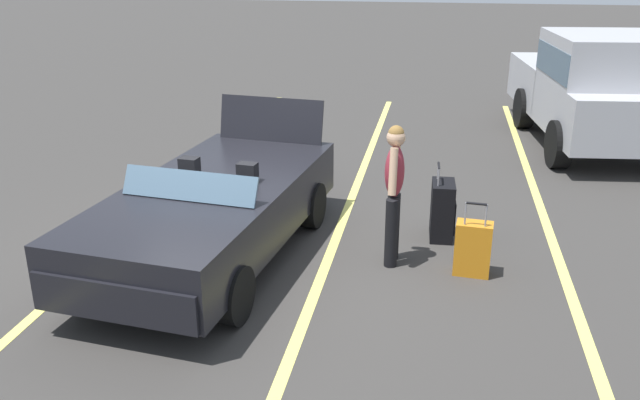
{
  "coord_description": "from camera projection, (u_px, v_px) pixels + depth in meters",
  "views": [
    {
      "loc": [
        6.92,
        2.52,
        3.48
      ],
      "look_at": [
        -0.2,
        1.23,
        0.75
      ],
      "focal_mm": 37.78,
      "sensor_mm": 36.0,
      "label": 1
    }
  ],
  "objects": [
    {
      "name": "ground_plane",
      "position": [
        215.0,
        258.0,
        8.02
      ],
      "size": [
        80.0,
        80.0,
        0.0
      ],
      "primitive_type": "plane",
      "color": "#383533"
    },
    {
      "name": "lot_line_near",
      "position": [
        108.0,
        250.0,
        8.25
      ],
      "size": [
        18.0,
        0.12,
        0.01
      ],
      "primitive_type": "cube",
      "color": "#EAE066",
      "rests_on": "ground_plane"
    },
    {
      "name": "lot_line_mid",
      "position": [
        325.0,
        267.0,
        7.8
      ],
      "size": [
        18.0,
        0.12,
        0.01
      ],
      "primitive_type": "cube",
      "color": "#EAE066",
      "rests_on": "ground_plane"
    },
    {
      "name": "lot_line_far",
      "position": [
        568.0,
        286.0,
        7.35
      ],
      "size": [
        18.0,
        0.12,
        0.01
      ],
      "primitive_type": "cube",
      "color": "#EAE066",
      "rests_on": "ground_plane"
    },
    {
      "name": "convertible_car",
      "position": [
        205.0,
        218.0,
        7.64
      ],
      "size": [
        4.31,
        2.23,
        1.54
      ],
      "rotation": [
        0.0,
        0.0,
        -0.12
      ],
      "color": "black",
      "rests_on": "ground_plane"
    },
    {
      "name": "suitcase_large_black",
      "position": [
        442.0,
        210.0,
        8.47
      ],
      "size": [
        0.49,
        0.32,
        0.97
      ],
      "rotation": [
        0.0,
        0.0,
        1.62
      ],
      "color": "black",
      "rests_on": "ground_plane"
    },
    {
      "name": "suitcase_medium_bright",
      "position": [
        473.0,
        248.0,
        7.54
      ],
      "size": [
        0.28,
        0.42,
        0.89
      ],
      "rotation": [
        0.0,
        0.0,
        3.05
      ],
      "color": "orange",
      "rests_on": "ground_plane"
    },
    {
      "name": "traveler_person",
      "position": [
        394.0,
        188.0,
        7.6
      ],
      "size": [
        0.6,
        0.23,
        1.65
      ],
      "rotation": [
        0.0,
        0.0,
        -1.59
      ],
      "color": "black",
      "rests_on": "ground_plane"
    },
    {
      "name": "parked_pickup_truck_far",
      "position": [
        596.0,
        87.0,
        12.1
      ],
      "size": [
        5.18,
        2.5,
        2.1
      ],
      "rotation": [
        0.0,
        0.0,
        0.11
      ],
      "color": "#B2B2B7",
      "rests_on": "ground_plane"
    }
  ]
}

